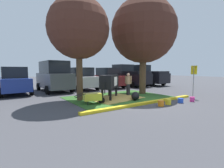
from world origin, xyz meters
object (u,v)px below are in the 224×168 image
object	(u,v)px
shade_tree_left	(79,29)
pickup_truck_black	(145,76)
bucket_pink	(192,99)
bucket_orange	(161,103)
sedan_red	(108,78)
calf_lying	(135,96)
wheelbarrow	(93,97)
parking_sign	(194,75)
suv_black	(54,76)
bucket_blue	(181,100)
pickup_truck_maroon	(128,76)
shade_tree_right	(143,31)
bucket_yellow	(168,102)
cow_holstein	(110,81)
sedan_silver	(81,79)
sedan_blue	(14,81)
person_handler	(128,83)

from	to	relation	value
shade_tree_left	pickup_truck_black	bearing A→B (deg)	24.84
shade_tree_left	bucket_pink	distance (m)	7.64
bucket_orange	sedan_red	size ratio (longest dim) A/B	0.07
calf_lying	wheelbarrow	bearing A→B (deg)	173.35
wheelbarrow	bucket_pink	xyz separation A→B (m)	(5.01, -2.59, -0.25)
parking_sign	pickup_truck_black	distance (m)	9.26
shade_tree_left	suv_black	world-z (taller)	shade_tree_left
bucket_pink	pickup_truck_black	distance (m)	10.50
wheelbarrow	bucket_blue	size ratio (longest dim) A/B	5.15
bucket_orange	pickup_truck_maroon	xyz separation A→B (m)	(5.28, 8.88, 0.96)
shade_tree_right	wheelbarrow	size ratio (longest dim) A/B	4.40
bucket_orange	suv_black	size ratio (longest dim) A/B	0.07
shade_tree_right	bucket_yellow	xyz separation A→B (m)	(-1.72, -3.56, -4.54)
parking_sign	bucket_yellow	size ratio (longest dim) A/B	6.42
shade_tree_left	cow_holstein	xyz separation A→B (m)	(1.89, -0.41, -3.08)
cow_holstein	shade_tree_right	bearing A→B (deg)	5.11
shade_tree_left	bucket_blue	size ratio (longest dim) A/B	18.94
bucket_yellow	pickup_truck_maroon	xyz separation A→B (m)	(4.66, 8.84, 0.96)
pickup_truck_maroon	bucket_yellow	bearing A→B (deg)	-117.78
shade_tree_left	sedan_silver	world-z (taller)	shade_tree_left
parking_sign	bucket_blue	xyz separation A→B (m)	(-2.16, -0.50, -1.33)
pickup_truck_black	shade_tree_right	bearing A→B (deg)	-137.92
shade_tree_left	suv_black	distance (m)	5.84
bucket_blue	sedan_silver	world-z (taller)	sedan_silver
shade_tree_left	sedan_blue	xyz separation A→B (m)	(-3.02, 5.18, -3.17)
wheelbarrow	bucket_orange	world-z (taller)	wheelbarrow
shade_tree_right	shade_tree_left	bearing A→B (deg)	178.55
shade_tree_left	suv_black	xyz separation A→B (m)	(-0.14, 5.08, -2.89)
bucket_pink	sedan_silver	distance (m)	9.56
shade_tree_right	parking_sign	bearing A→B (deg)	-66.49
cow_holstein	bucket_blue	xyz separation A→B (m)	(2.38, -3.39, -0.94)
shade_tree_right	wheelbarrow	distance (m)	6.65
cow_holstein	shade_tree_left	bearing A→B (deg)	167.72
parking_sign	bucket_blue	size ratio (longest dim) A/B	6.61
sedan_silver	calf_lying	bearing A→B (deg)	-85.64
bucket_blue	sedan_blue	xyz separation A→B (m)	(-7.29, 8.98, 0.85)
shade_tree_left	bucket_yellow	world-z (taller)	shade_tree_left
calf_lying	person_handler	size ratio (longest dim) A/B	0.73
bucket_blue	sedan_silver	bearing A→B (deg)	102.14
person_handler	bucket_yellow	size ratio (longest dim) A/B	4.91
cow_holstein	sedan_red	world-z (taller)	sedan_red
bucket_pink	sedan_blue	size ratio (longest dim) A/B	0.06
shade_tree_left	shade_tree_right	size ratio (longest dim) A/B	0.84
sedan_red	shade_tree_right	bearing A→B (deg)	-92.03
shade_tree_left	bucket_blue	distance (m)	6.99
shade_tree_right	bucket_orange	distance (m)	6.25
bucket_orange	bucket_pink	distance (m)	2.45
shade_tree_right	sedan_silver	xyz separation A→B (m)	(-2.70, 5.26, -3.71)
bucket_pink	sedan_red	distance (m)	9.02
shade_tree_right	sedan_silver	bearing A→B (deg)	117.22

